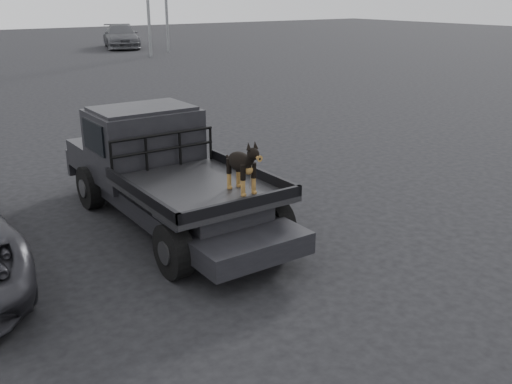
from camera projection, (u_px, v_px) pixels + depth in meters
ground at (246, 257)px, 8.25m from camera, size 120.00×120.00×0.00m
flatbed_ute at (171, 197)px, 9.28m from camera, size 2.00×5.40×0.92m
ute_cab at (143, 132)px, 9.72m from camera, size 1.72×1.30×0.88m
headache_rack at (163, 151)px, 9.20m from camera, size 1.80×0.08×0.55m
dog at (241, 166)px, 8.06m from camera, size 0.32×0.60×0.74m
distant_car_b at (121, 36)px, 39.52m from camera, size 3.63×5.79×1.56m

